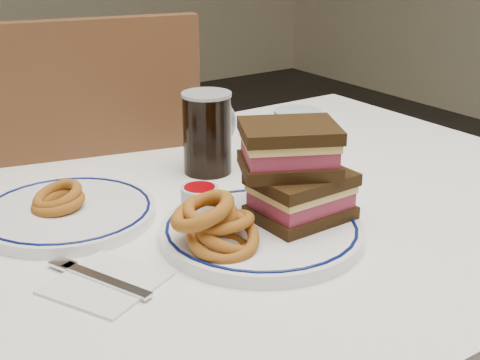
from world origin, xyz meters
TOP-DOWN VIEW (x-y plane):
  - dining_table at (0.00, 0.00)m, footprint 1.27×0.87m
  - chair_far at (-0.03, 0.47)m, footprint 0.55×0.55m
  - main_plate at (0.02, -0.11)m, footprint 0.27×0.27m
  - reuben_sandwich at (0.07, -0.11)m, footprint 0.16×0.15m
  - onion_rings_main at (-0.06, -0.11)m, footprint 0.11×0.12m
  - ketchup_ramekin at (-0.02, -0.01)m, footprint 0.05×0.05m
  - beer_mug at (0.10, 0.15)m, footprint 0.12×0.08m
  - water_glass at (0.19, 0.03)m, footprint 0.07×0.07m
  - far_plate at (-0.17, 0.10)m, footprint 0.25×0.25m
  - onion_rings_far at (-0.18, 0.11)m, footprint 0.08×0.08m
  - napkin_fork at (-0.20, -0.10)m, footprint 0.15×0.16m

SIDE VIEW (x-z plane):
  - chair_far at x=-0.03m, z-range 0.04..1.03m
  - dining_table at x=0.00m, z-range 0.27..1.02m
  - napkin_fork at x=-0.20m, z-range 0.75..0.76m
  - far_plate at x=-0.17m, z-range 0.75..0.77m
  - main_plate at x=0.02m, z-range 0.75..0.77m
  - onion_rings_far at x=-0.18m, z-range 0.76..0.80m
  - ketchup_ramekin at x=-0.02m, z-range 0.77..0.80m
  - onion_rings_main at x=-0.06m, z-range 0.75..0.84m
  - water_glass at x=0.19m, z-range 0.75..0.87m
  - beer_mug at x=0.10m, z-range 0.75..0.89m
  - reuben_sandwich at x=0.07m, z-range 0.77..0.90m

